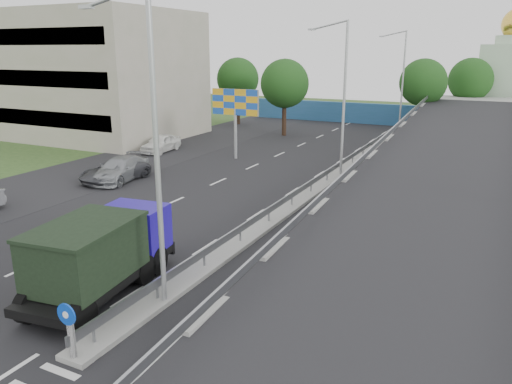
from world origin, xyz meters
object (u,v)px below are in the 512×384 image
Objects in this scene: lamp_post_near at (151,137)px; billboard at (235,106)px; parked_car_d at (120,169)px; parked_car_e at (161,143)px; church at (511,78)px; dump_truck at (102,251)px; lamp_post_mid at (342,91)px; lamp_post_far at (401,77)px; sign_bollard at (70,330)px; parked_car_c at (115,171)px.

billboard is (-9.11, 22.00, -1.62)m from lamp_post_near.
parked_car_d is 9.72m from parked_car_e.
dump_truck is (-12.22, -54.17, -3.73)m from church.
lamp_post_mid reaches higher than parked_car_e.
lamp_post_far is 40.46m from dump_truck.
parked_car_e is (-16.08, 25.44, -0.28)m from sign_bollard.
lamp_post_mid is 17.04m from parked_car_e.
lamp_post_mid is at bearing 89.74° from sign_bollard.
lamp_post_near reaches higher than parked_car_c.
dump_truck is at bearing -59.78° from parked_car_d.
billboard is at bearing 167.62° from lamp_post_mid.
sign_bollard is at bearing -70.79° from billboard.
church is at bearing 70.03° from dump_truck.
lamp_post_far reaches higher than parked_car_e.
lamp_post_mid is at bearing 38.88° from parked_car_c.
lamp_post_mid reaches higher than parked_car_c.
billboard is (-9.00, 25.83, 3.15)m from sign_bollard.
parked_car_d is (0.18, 0.35, 0.08)m from parked_car_c.
lamp_post_far reaches higher than billboard.
lamp_post_far is 30.66m from parked_car_d.
sign_bollard is 27.53m from billboard.
parked_car_c is at bearing -118.57° from church.
sign_bollard is 0.34× the size of parked_car_c.
parked_car_e is at bearing -128.85° from church.
church is (9.89, 54.00, -0.50)m from lamp_post_near.
sign_bollard is at bearing -90.26° from lamp_post_mid.
dump_truck is (-2.33, -20.17, -4.23)m from lamp_post_mid.
lamp_post_mid is 20.00m from lamp_post_far.
lamp_post_far reaches higher than parked_car_d.
sign_bollard is 30.10m from parked_car_e.
sign_bollard is 58.84m from church.
lamp_post_far reaches higher than parked_car_c.
billboard reaches higher than parked_car_c.
parked_car_d is (-10.36, 12.72, -0.82)m from dump_truck.
lamp_post_far is at bearing 89.86° from sign_bollard.
billboard is 11.07m from parked_car_c.
lamp_post_mid is at bearing 90.00° from lamp_post_near.
parked_car_c is at bearing -114.85° from lamp_post_far.
lamp_post_far is 2.28× the size of parked_car_e.
lamp_post_far is at bearing 90.00° from lamp_post_near.
billboard is at bearing 99.74° from dump_truck.
church reaches higher than billboard.
sign_bollard is 44.08m from lamp_post_far.
lamp_post_mid reaches higher than sign_bollard.
parked_car_e is (-3.31, 9.41, 0.07)m from parked_car_c.
parked_car_c is 0.40m from parked_car_d.
lamp_post_far is at bearing 63.16° from billboard.
lamp_post_far is 31.06m from parked_car_c.
dump_truck reaches higher than parked_car_d.
parked_car_e is (-16.19, 21.61, -5.06)m from lamp_post_near.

